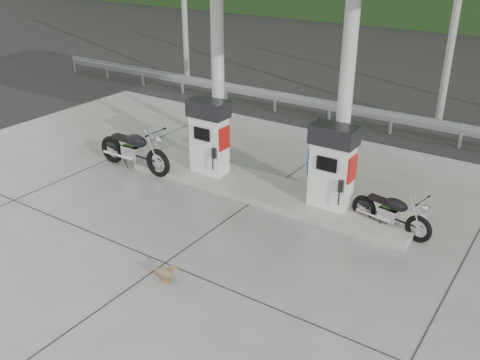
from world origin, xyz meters
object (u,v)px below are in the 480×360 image
Objects in this scene: gas_pump_left at (209,137)px; duck at (164,273)px; gas_pump_right at (332,166)px; motorcycle_left at (134,150)px; motorcycle_right at (391,213)px.

gas_pump_left reaches higher than duck.
gas_pump_right is 0.83× the size of motorcycle_left.
motorcycle_left reaches higher than duck.
gas_pump_right is at bearing -171.46° from motorcycle_right.
gas_pump_right is 4.06× the size of duck.
gas_pump_right is at bearing 0.00° from gas_pump_left.
gas_pump_left is 2.06m from motorcycle_left.
gas_pump_left is 4.47m from duck.
motorcycle_left is at bearing 127.02° from duck.
gas_pump_left and gas_pump_right have the same top height.
gas_pump_left is 3.20m from gas_pump_right.
duck is at bearing -107.67° from gas_pump_right.
motorcycle_left is 6.46m from motorcycle_right.
duck is at bearing -113.13° from motorcycle_right.
gas_pump_left reaches higher than motorcycle_left.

